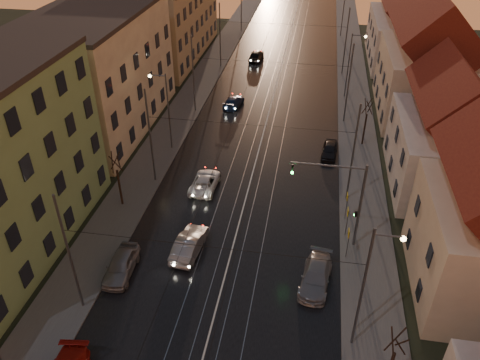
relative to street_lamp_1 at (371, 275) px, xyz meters
The scene contains 35 objects.
road 31.73m from the street_lamp_1, 106.88° to the left, with size 16.00×120.00×0.04m, color black.
sidewalk_left 35.89m from the street_lamp_1, 122.49° to the left, with size 4.00×120.00×0.15m, color #4C4C4C.
sidewalk_right 30.40m from the street_lamp_1, 88.29° to the left, with size 4.00×120.00×0.15m, color #4C4C4C.
tram_rail_0 32.42m from the street_lamp_1, 110.65° to the left, with size 0.06×120.00×0.03m, color gray.
tram_rail_1 31.95m from the street_lamp_1, 108.22° to the left, with size 0.06×120.00×0.03m, color gray.
tram_rail_2 31.51m from the street_lamp_1, 105.53° to the left, with size 0.06×120.00×0.03m, color gray.
tram_rail_3 31.16m from the street_lamp_1, 102.96° to the left, with size 0.06×120.00×0.03m, color gray.
apartment_left_2 35.85m from the street_lamp_1, 137.95° to the left, with size 10.00×20.00×12.00m, color tan.
apartment_left_3 54.92m from the street_lamp_1, 119.00° to the left, with size 10.00×24.00×14.00m, color tan.
house_right_2 19.66m from the street_lamp_1, 66.32° to the left, with size 9.18×12.24×9.20m.
house_right_3 33.94m from the street_lamp_1, 76.54° to the left, with size 9.18×14.28×11.50m.
house_right_4 51.61m from the street_lamp_1, 81.20° to the left, with size 9.18×16.32×10.00m.
catenary_pole_l_1 17.74m from the street_lamp_1, behind, with size 0.16×0.16×9.00m, color #595B60.
catenary_pole_r_1 1.18m from the street_lamp_1, 116.77° to the right, with size 0.16×0.16×9.00m, color #595B60.
catenary_pole_l_2 22.57m from the street_lamp_1, 141.66° to the left, with size 0.16×0.16×9.00m, color #595B60.
catenary_pole_r_2 14.01m from the street_lamp_1, 92.06° to the left, with size 0.16×0.16×9.00m, color #595B60.
catenary_pole_l_3 33.98m from the street_lamp_1, 121.40° to the left, with size 0.16×0.16×9.00m, color #595B60.
catenary_pole_r_3 29.01m from the street_lamp_1, 91.00° to the left, with size 0.16×0.16×9.00m, color #595B60.
catenary_pole_l_4 47.43m from the street_lamp_1, 111.92° to the left, with size 0.16×0.16×9.00m, color #595B60.
catenary_pole_r_4 44.00m from the street_lamp_1, 90.66° to the left, with size 0.16×0.16×9.00m, color #595B60.
catenary_pole_l_5 64.48m from the street_lamp_1, 105.94° to the left, with size 0.16×0.16×9.00m, color #595B60.
catenary_pole_r_5 62.00m from the street_lamp_1, 90.47° to the left, with size 0.16×0.16×9.00m, color #595B60.
street_lamp_1 is the anchor object (origin of this frame).
street_lamp_2 27.05m from the street_lamp_1, 132.32° to the left, with size 1.75×0.32×8.00m.
street_lamp_3 36.00m from the street_lamp_1, 90.00° to the left, with size 1.75×0.32×8.00m.
traffic_light_mast 8.08m from the street_lamp_1, 97.91° to the left, with size 5.30×0.32×7.20m.
bare_tree_0 21.87m from the street_lamp_1, 152.61° to the left, with size 1.09×1.09×5.11m.
bare_tree_2 24.16m from the street_lamp_1, 86.90° to the left, with size 1.09×1.09×5.11m.
driving_car_1 13.90m from the street_lamp_1, 156.54° to the left, with size 1.60×4.59×1.51m, color gray.
driving_car_2 19.32m from the street_lamp_1, 133.42° to the left, with size 2.11×4.57×1.27m, color white.
driving_car_3 34.18m from the street_lamp_1, 113.49° to the left, with size 1.73×4.26×1.24m, color #182748.
driving_car_4 49.64m from the street_lamp_1, 105.30° to the left, with size 1.76×4.38×1.49m, color black.
parked_left_3 17.03m from the street_lamp_1, behind, with size 1.74×4.33×1.47m, color gray.
parked_right_1 6.21m from the street_lamp_1, 128.39° to the left, with size 1.90×4.67×1.36m, color gray.
parked_right_2 21.87m from the street_lamp_1, 95.46° to the left, with size 1.47×3.67×1.25m, color black.
Camera 1 is at (4.96, -9.84, 23.86)m, focal length 35.00 mm.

